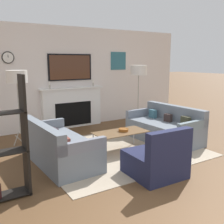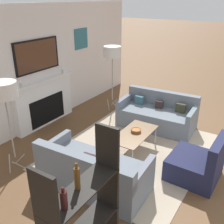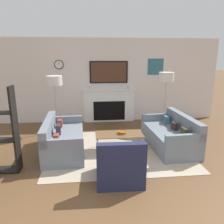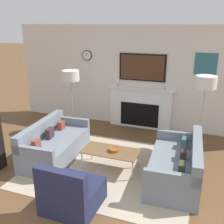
# 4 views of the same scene
# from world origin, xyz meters

# --- Properties ---
(fireplace_wall) EXTENTS (7.32, 0.28, 2.70)m
(fireplace_wall) POSITION_xyz_m (0.00, 5.19, 1.22)
(fireplace_wall) COLOR silver
(fireplace_wall) RESTS_ON ground_plane
(area_rug) EXTENTS (3.16, 2.65, 0.01)m
(area_rug) POSITION_xyz_m (0.00, 2.79, 0.01)
(area_rug) COLOR tan
(area_rug) RESTS_ON ground_plane
(couch_left) EXTENTS (0.92, 1.76, 0.77)m
(couch_left) POSITION_xyz_m (-1.27, 2.79, 0.28)
(couch_left) COLOR slate
(couch_left) RESTS_ON ground_plane
(couch_right) EXTENTS (0.95, 1.75, 0.79)m
(couch_right) POSITION_xyz_m (1.27, 2.79, 0.28)
(couch_right) COLOR slate
(couch_right) RESTS_ON ground_plane
(armchair) EXTENTS (0.82, 0.82, 0.82)m
(armchair) POSITION_xyz_m (-0.15, 1.46, 0.26)
(armchair) COLOR #202442
(armchair) RESTS_ON ground_plane
(coffee_table) EXTENTS (1.09, 0.54, 0.41)m
(coffee_table) POSITION_xyz_m (0.02, 2.73, 0.38)
(coffee_table) COLOR brown
(coffee_table) RESTS_ON ground_plane
(decorative_bowl) EXTENTS (0.20, 0.20, 0.06)m
(decorative_bowl) POSITION_xyz_m (0.09, 2.73, 0.44)
(decorative_bowl) COLOR brown
(decorative_bowl) RESTS_ON coffee_table
(floor_lamp_left) EXTENTS (0.43, 0.43, 1.62)m
(floor_lamp_left) POSITION_xyz_m (-1.60, 4.23, 1.46)
(floor_lamp_left) COLOR #9E998E
(floor_lamp_left) RESTS_ON ground_plane
(floor_lamp_right) EXTENTS (0.44, 0.44, 1.69)m
(floor_lamp_right) POSITION_xyz_m (1.60, 4.23, 1.53)
(floor_lamp_right) COLOR #9E998E
(floor_lamp_right) RESTS_ON ground_plane
(shelf_unit) EXTENTS (0.93, 0.28, 1.64)m
(shelf_unit) POSITION_xyz_m (-2.47, 2.01, 0.74)
(shelf_unit) COLOR black
(shelf_unit) RESTS_ON ground_plane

